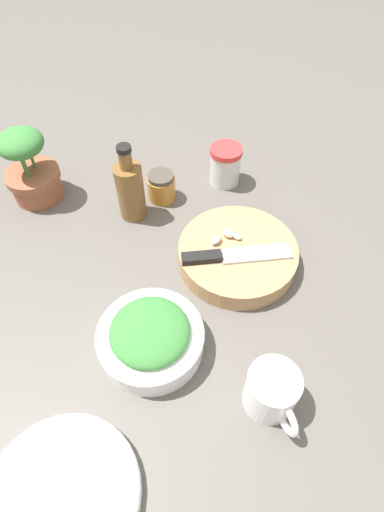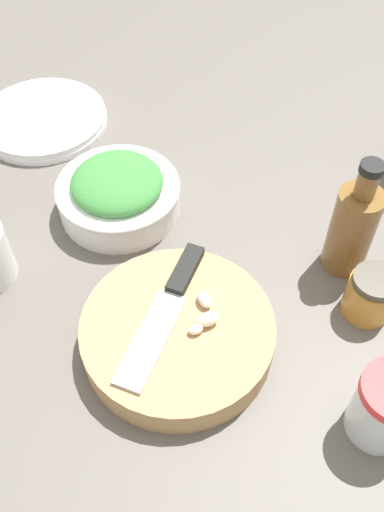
# 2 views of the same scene
# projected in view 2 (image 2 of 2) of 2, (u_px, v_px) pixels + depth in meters

# --- Properties ---
(ground_plane) EXTENTS (5.00, 5.00, 0.00)m
(ground_plane) POSITION_uv_depth(u_px,v_px,m) (155.00, 262.00, 0.75)
(ground_plane) COLOR #56514C
(cutting_board) EXTENTS (0.22, 0.22, 0.04)m
(cutting_board) POSITION_uv_depth(u_px,v_px,m) (178.00, 334.00, 0.66)
(cutting_board) COLOR tan
(cutting_board) RESTS_ON ground_plane
(chef_knife) EXTENTS (0.04, 0.20, 0.01)m
(chef_knife) POSITION_uv_depth(u_px,v_px,m) (168.00, 304.00, 0.65)
(chef_knife) COLOR black
(chef_knife) RESTS_ON cutting_board
(garlic_cloves) EXTENTS (0.04, 0.06, 0.02)m
(garlic_cloves) POSITION_uv_depth(u_px,v_px,m) (205.00, 314.00, 0.64)
(garlic_cloves) COLOR beige
(garlic_cloves) RESTS_ON cutting_board
(herb_bowl) EXTENTS (0.17, 0.17, 0.07)m
(herb_bowl) POSITION_uv_depth(u_px,v_px,m) (118.00, 192.00, 0.78)
(herb_bowl) COLOR white
(herb_bowl) RESTS_ON ground_plane
(plate_stack) EXTENTS (0.20, 0.20, 0.02)m
(plate_stack) POSITION_uv_depth(u_px,v_px,m) (43.00, 119.00, 0.92)
(plate_stack) COLOR white
(plate_stack) RESTS_ON ground_plane
(honey_jar) EXTENTS (0.06, 0.06, 0.06)m
(honey_jar) POSITION_uv_depth(u_px,v_px,m) (371.00, 294.00, 0.68)
(honey_jar) COLOR #BC7A2D
(honey_jar) RESTS_ON ground_plane
(oil_bottle) EXTENTS (0.06, 0.06, 0.17)m
(oil_bottle) POSITION_uv_depth(u_px,v_px,m) (353.00, 227.00, 0.70)
(oil_bottle) COLOR brown
(oil_bottle) RESTS_ON ground_plane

